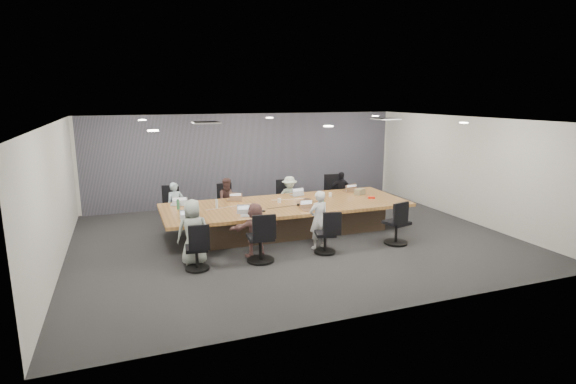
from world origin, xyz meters
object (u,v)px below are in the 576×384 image
object	(u,v)px
person_2	(289,197)
laptop_2	(297,195)
chair_2	(285,201)
chair_1	(226,206)
laptop_5	(248,215)
person_6	(319,220)
conference_table	(287,217)
person_0	(176,206)
bottle_clear	(217,204)
chair_7	(396,226)
laptop_4	(189,221)
chair_3	(335,195)
person_1	(228,201)
chair_5	(260,241)
bottle_green_left	(178,204)
person_5	(255,230)
bottle_green_right	(323,200)
person_4	(193,232)
person_3	(340,192)
chair_4	(197,252)
laptop_0	(178,204)
stapler	(300,205)
snack_packet	(371,198)
canvas_bag	(360,192)
laptop_6	(309,210)
chair_0	(174,209)
laptop_1	(233,200)
laptop_3	(350,191)
mug_brown	(194,210)
chair_6	(325,237)

from	to	relation	value
person_2	laptop_2	bearing A→B (deg)	-84.09
chair_2	chair_1	bearing A→B (deg)	-2.33
laptop_5	person_6	size ratio (longest dim) A/B	0.26
person_6	conference_table	bearing A→B (deg)	-89.36
person_0	bottle_clear	xyz separation A→B (m)	(0.82, -1.19, 0.25)
chair_7	laptop_4	size ratio (longest dim) A/B	2.75
chair_3	person_1	bearing A→B (deg)	9.55
chair_5	bottle_green_left	size ratio (longest dim) A/B	3.60
person_5	bottle_green_right	bearing A→B (deg)	-161.24
person_4	person_6	xyz separation A→B (m)	(2.75, 0.00, -0.01)
person_3	chair_4	bearing A→B (deg)	-137.38
chair_2	laptop_0	distance (m)	3.25
stapler	snack_packet	bearing A→B (deg)	9.82
canvas_bag	stapler	bearing A→B (deg)	-162.44
bottle_clear	canvas_bag	distance (m)	3.91
person_6	laptop_6	distance (m)	0.56
laptop_0	laptop_4	size ratio (longest dim) A/B	1.14
person_0	laptop_5	size ratio (longest dim) A/B	3.53
chair_2	person_1	world-z (taller)	person_1
stapler	laptop_4	bearing A→B (deg)	-163.22
chair_3	snack_packet	xyz separation A→B (m)	(0.09, -1.92, 0.33)
person_4	stapler	world-z (taller)	person_4
chair_0	laptop_5	size ratio (longest dim) A/B	2.46
conference_table	laptop_4	bearing A→B (deg)	-162.18
laptop_2	bottle_green_right	xyz separation A→B (m)	(0.17, -1.28, 0.11)
person_6	chair_0	bearing A→B (deg)	-57.83
person_2	laptop_0	bearing A→B (deg)	-164.05
chair_4	person_0	xyz separation A→B (m)	(-0.04, 3.05, 0.23)
conference_table	canvas_bag	bearing A→B (deg)	7.70
chair_7	laptop_1	bearing A→B (deg)	128.16
chair_4	laptop_3	size ratio (longest dim) A/B	2.07
snack_packet	person_0	bearing A→B (deg)	161.77
person_6	bottle_clear	size ratio (longest dim) A/B	6.38
laptop_4	bottle_green_right	size ratio (longest dim) A/B	1.26
person_3	laptop_6	distance (m)	2.88
chair_4	person_5	world-z (taller)	person_5
laptop_5	mug_brown	distance (m)	1.30
laptop_3	chair_3	bearing A→B (deg)	-101.05
person_2	bottle_green_right	distance (m)	1.86
chair_0	stapler	xyz separation A→B (m)	(2.75, -2.03, 0.35)
laptop_4	laptop_5	distance (m)	1.29
chair_4	chair_1	bearing A→B (deg)	74.84
person_3	laptop_0	bearing A→B (deg)	-163.92
person_3	stapler	distance (m)	2.57
laptop_5	bottle_clear	distance (m)	1.09
chair_3	mug_brown	bearing A→B (deg)	25.46
person_5	person_6	bearing A→B (deg)	174.66
laptop_4	laptop_0	bearing A→B (deg)	96.52
person_6	person_2	bearing A→B (deg)	-107.02
chair_1	chair_6	bearing A→B (deg)	106.64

